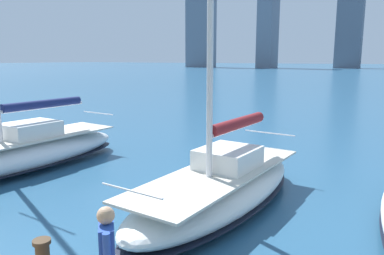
% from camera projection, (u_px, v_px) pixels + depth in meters
% --- Properties ---
extents(sailboat_maroon, '(3.03, 7.75, 10.34)m').
position_uv_depth(sailboat_maroon, '(220.00, 186.00, 10.26)').
color(sailboat_maroon, white).
rests_on(sailboat_maroon, ground).
extents(sailboat_navy, '(3.18, 8.79, 10.09)m').
position_uv_depth(sailboat_navy, '(20.00, 152.00, 13.77)').
color(sailboat_navy, silver).
rests_on(sailboat_navy, ground).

